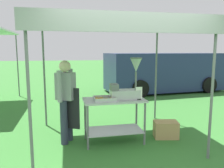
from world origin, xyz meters
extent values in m
plane|color=#33702D|center=(0.00, 6.00, 0.00)|extent=(70.00, 70.00, 0.00)
cylinder|color=slate|center=(-1.48, 0.40, 1.14)|extent=(0.04, 0.04, 2.27)
cylinder|color=slate|center=(1.32, 0.40, 1.14)|extent=(0.04, 0.04, 2.27)
cylinder|color=slate|center=(-1.48, 2.69, 1.14)|extent=(0.04, 0.04, 2.27)
cylinder|color=slate|center=(1.32, 2.69, 1.14)|extent=(0.04, 0.04, 2.27)
cube|color=#939399|center=(-0.08, 1.54, 2.30)|extent=(2.99, 2.49, 0.05)
cube|color=#939399|center=(-0.08, 0.31, 2.16)|extent=(2.99, 0.02, 0.24)
cube|color=#B7B7BC|center=(-0.08, 1.39, 0.85)|extent=(1.18, 0.61, 0.04)
cube|color=#B7B7BC|center=(-0.08, 1.39, 0.24)|extent=(1.09, 0.56, 0.02)
cylinder|color=slate|center=(-0.62, 1.14, 0.41)|extent=(0.04, 0.04, 0.83)
cylinder|color=slate|center=(0.46, 1.14, 0.41)|extent=(0.04, 0.04, 0.83)
cylinder|color=slate|center=(-0.62, 1.65, 0.41)|extent=(0.04, 0.04, 0.83)
cylinder|color=slate|center=(0.46, 1.65, 0.41)|extent=(0.04, 0.04, 0.83)
cube|color=#B7B7BC|center=(-0.28, 1.30, 0.87)|extent=(0.40, 0.32, 0.01)
cube|color=#B7B7BC|center=(-0.28, 1.15, 0.91)|extent=(0.40, 0.01, 0.06)
cube|color=#B7B7BC|center=(-0.28, 1.46, 0.91)|extent=(0.40, 0.01, 0.06)
cube|color=#B7B7BC|center=(-0.48, 1.30, 0.91)|extent=(0.01, 0.32, 0.06)
cube|color=#B7B7BC|center=(-0.09, 1.30, 0.91)|extent=(0.01, 0.32, 0.06)
torus|color=gold|center=(-0.14, 1.36, 0.89)|extent=(0.09, 0.09, 0.03)
torus|color=gold|center=(-0.40, 1.29, 0.89)|extent=(0.10, 0.10, 0.03)
torus|color=gold|center=(-0.38, 1.19, 0.89)|extent=(0.08, 0.08, 0.03)
torus|color=gold|center=(-0.25, 1.33, 0.89)|extent=(0.11, 0.11, 0.03)
torus|color=gold|center=(-0.42, 1.41, 0.89)|extent=(0.11, 0.11, 0.03)
torus|color=gold|center=(-0.22, 1.22, 0.89)|extent=(0.10, 0.10, 0.03)
torus|color=gold|center=(-0.33, 1.41, 0.89)|extent=(0.11, 0.11, 0.03)
torus|color=gold|center=(-0.32, 1.32, 0.89)|extent=(0.12, 0.12, 0.03)
torus|color=gold|center=(-0.31, 1.21, 0.89)|extent=(0.09, 0.09, 0.03)
torus|color=gold|center=(-0.14, 1.29, 0.89)|extent=(0.11, 0.11, 0.03)
torus|color=gold|center=(-0.14, 1.20, 0.89)|extent=(0.11, 0.11, 0.03)
torus|color=gold|center=(-0.43, 1.29, 0.91)|extent=(0.11, 0.11, 0.03)
cube|color=#B7B7BC|center=(0.12, 1.36, 0.95)|extent=(0.56, 0.28, 0.18)
cube|color=slate|center=(-0.09, 1.36, 1.10)|extent=(0.14, 0.22, 0.12)
cylinder|color=slate|center=(0.34, 1.36, 1.22)|extent=(0.04, 0.04, 0.34)
cone|color=#B7B7BC|center=(0.34, 1.36, 1.51)|extent=(0.22, 0.22, 0.25)
cylinder|color=slate|center=(0.34, 1.36, 1.65)|extent=(0.23, 0.23, 0.02)
cube|color=black|center=(0.37, 1.24, 0.87)|extent=(0.08, 0.05, 0.02)
cube|color=white|center=(0.37, 1.24, 1.00)|extent=(0.13, 0.01, 0.23)
cylinder|color=#2D3347|center=(-0.95, 1.66, 0.43)|extent=(0.14, 0.14, 0.86)
cylinder|color=#2D3347|center=(-1.04, 1.49, 0.43)|extent=(0.14, 0.14, 0.86)
cube|color=gray|center=(-1.00, 1.57, 1.12)|extent=(0.40, 0.36, 0.52)
cube|color=black|center=(-0.89, 1.52, 0.69)|extent=(0.29, 0.17, 0.80)
cylinder|color=gray|center=(-0.89, 1.77, 1.15)|extent=(0.12, 0.12, 0.58)
cylinder|color=gray|center=(-1.10, 1.38, 1.15)|extent=(0.12, 0.12, 0.58)
sphere|color=beige|center=(-1.00, 1.57, 1.50)|extent=(0.22, 0.22, 0.22)
cube|color=tan|center=(1.02, 1.39, 0.17)|extent=(0.53, 0.40, 0.34)
cube|color=navy|center=(3.33, 6.47, 0.89)|extent=(5.30, 2.35, 1.60)
cube|color=#1E2833|center=(5.33, 6.65, 1.29)|extent=(0.24, 1.62, 0.70)
cylinder|color=black|center=(4.83, 7.54, 0.34)|extent=(0.70, 0.30, 0.68)
cylinder|color=black|center=(5.00, 5.68, 0.34)|extent=(0.70, 0.30, 0.68)
cylinder|color=black|center=(1.65, 7.25, 0.34)|extent=(0.70, 0.30, 0.68)
cylinder|color=black|center=(1.82, 5.40, 0.34)|extent=(0.70, 0.30, 0.68)
cylinder|color=slate|center=(-2.83, 6.62, 1.20)|extent=(0.04, 0.04, 2.40)
camera|label=1|loc=(-0.98, -2.73, 1.78)|focal=35.75mm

